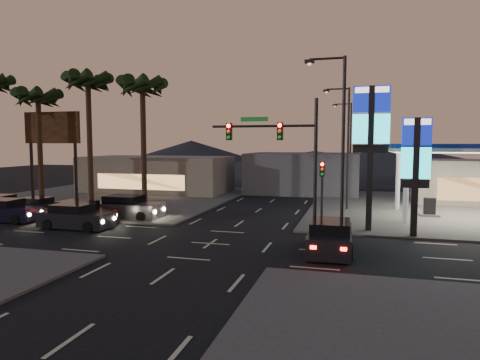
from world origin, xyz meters
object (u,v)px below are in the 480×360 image
(traffic_signal_mast, at_px, (284,149))
(car_lane_b_mid, at_px, (38,207))
(car_lane_b_front, at_px, (127,208))
(suv_station, at_px, (330,237))
(car_lane_a_mid, at_px, (80,213))
(pylon_sign_short, at_px, (416,158))
(car_lane_a_front, at_px, (76,217))
(gas_station, at_px, (477,149))
(car_lane_a_rear, at_px, (5,211))
(pylon_sign_tall, at_px, (371,129))

(traffic_signal_mast, xyz_separation_m, car_lane_b_mid, (-19.46, 3.21, -4.58))
(car_lane_b_front, relative_size, suv_station, 1.04)
(car_lane_a_mid, xyz_separation_m, car_lane_b_mid, (-5.21, 2.10, -0.09))
(pylon_sign_short, xyz_separation_m, car_lane_a_front, (-20.86, -2.76, -3.92))
(gas_station, height_order, car_lane_a_rear, gas_station)
(pylon_sign_short, bearing_deg, suv_station, -134.11)
(pylon_sign_short, height_order, traffic_signal_mast, traffic_signal_mast)
(car_lane_b_front, bearing_deg, pylon_sign_short, -4.09)
(car_lane_a_front, bearing_deg, gas_station, 21.64)
(car_lane_a_mid, xyz_separation_m, car_lane_b_front, (2.00, 2.80, 0.05))
(car_lane_a_rear, distance_m, car_lane_b_mid, 2.69)
(car_lane_a_rear, bearing_deg, car_lane_b_front, 23.27)
(suv_station, bearing_deg, traffic_signal_mast, 142.21)
(pylon_sign_tall, distance_m, traffic_signal_mast, 6.02)
(pylon_sign_tall, relative_size, car_lane_a_mid, 1.81)
(gas_station, distance_m, suv_station, 16.01)
(pylon_sign_tall, height_order, car_lane_b_front, pylon_sign_tall)
(gas_station, distance_m, car_lane_a_front, 28.16)
(gas_station, bearing_deg, car_lane_a_rear, -163.69)
(traffic_signal_mast, bearing_deg, pylon_sign_short, 19.13)
(car_lane_b_mid, bearing_deg, suv_station, -13.52)
(pylon_sign_short, height_order, car_lane_a_front, pylon_sign_short)
(car_lane_a_front, height_order, car_lane_a_rear, car_lane_a_front)
(car_lane_b_front, bearing_deg, pylon_sign_tall, -1.32)
(car_lane_a_front, xyz_separation_m, suv_station, (16.36, -1.88, 0.04))
(pylon_sign_short, xyz_separation_m, car_lane_a_mid, (-21.50, -1.41, -3.92))
(car_lane_a_front, bearing_deg, car_lane_a_mid, 115.15)
(car_lane_a_rear, distance_m, suv_station, 22.91)
(car_lane_a_rear, xyz_separation_m, suv_station, (22.75, -2.70, 0.04))
(pylon_sign_tall, height_order, car_lane_a_front, pylon_sign_tall)
(car_lane_a_rear, bearing_deg, car_lane_a_front, -7.30)
(car_lane_a_mid, height_order, car_lane_b_front, car_lane_b_front)
(pylon_sign_short, bearing_deg, car_lane_b_mid, 178.50)
(pylon_sign_tall, relative_size, traffic_signal_mast, 1.12)
(car_lane_a_front, distance_m, car_lane_a_mid, 1.49)
(car_lane_a_front, bearing_deg, pylon_sign_short, 7.53)
(gas_station, distance_m, car_lane_b_mid, 32.73)
(pylon_sign_tall, xyz_separation_m, pylon_sign_short, (2.50, -1.00, -1.74))
(car_lane_a_front, bearing_deg, suv_station, -6.56)
(suv_station, bearing_deg, gas_station, 51.96)
(car_lane_b_front, bearing_deg, traffic_signal_mast, -17.67)
(car_lane_a_rear, bearing_deg, gas_station, 16.31)
(gas_station, xyz_separation_m, pylon_sign_short, (-5.00, -7.50, -0.42))
(traffic_signal_mast, height_order, car_lane_a_mid, traffic_signal_mast)
(car_lane_a_mid, relative_size, car_lane_b_mid, 1.14)
(car_lane_a_mid, height_order, car_lane_b_mid, car_lane_a_mid)
(gas_station, relative_size, traffic_signal_mast, 1.53)
(pylon_sign_short, bearing_deg, car_lane_b_front, 175.91)
(pylon_sign_short, bearing_deg, car_lane_a_front, -172.47)
(pylon_sign_short, bearing_deg, car_lane_a_mid, -176.26)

